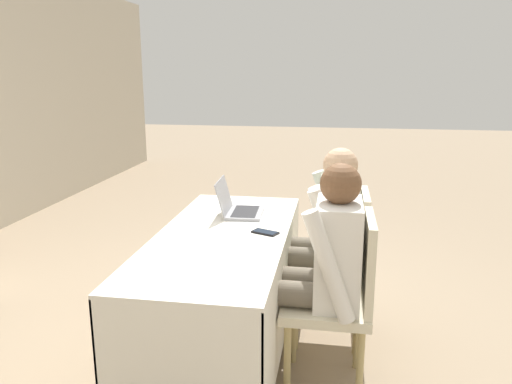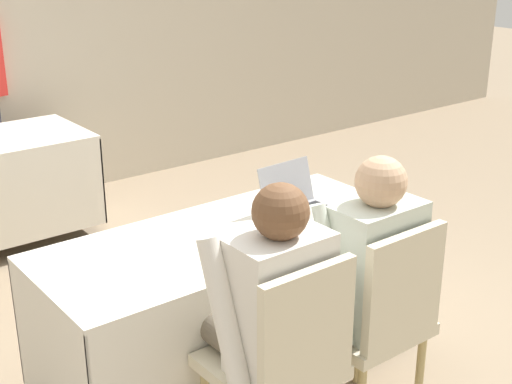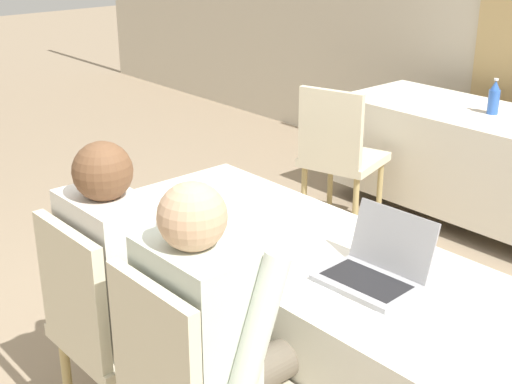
{
  "view_description": "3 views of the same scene",
  "coord_description": "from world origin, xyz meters",
  "views": [
    {
      "loc": [
        -2.6,
        -0.62,
        1.62
      ],
      "look_at": [
        0.0,
        -0.19,
        0.97
      ],
      "focal_mm": 35.0,
      "sensor_mm": 36.0,
      "label": 1
    },
    {
      "loc": [
        -1.67,
        -2.35,
        1.98
      ],
      "look_at": [
        0.0,
        -0.19,
        0.97
      ],
      "focal_mm": 50.0,
      "sensor_mm": 36.0,
      "label": 2
    },
    {
      "loc": [
        1.73,
        -1.71,
        1.88
      ],
      "look_at": [
        0.0,
        -0.19,
        0.97
      ],
      "focal_mm": 50.0,
      "sensor_mm": 36.0,
      "label": 3
    }
  ],
  "objects": [
    {
      "name": "laptop",
      "position": [
        0.4,
        -0.02,
        0.76
      ],
      "size": [
        0.33,
        0.29,
        0.22
      ],
      "rotation": [
        0.0,
        0.0,
        0.05
      ],
      "color": "#99999E",
      "rests_on": "conference_table_near"
    },
    {
      "name": "person_checkered_shirt",
      "position": [
        -0.25,
        -0.57,
        0.68
      ],
      "size": [
        0.5,
        0.52,
        1.19
      ],
      "rotation": [
        0.0,
        0.0,
        3.14
      ],
      "color": "#665B4C",
      "rests_on": "ground_plane"
    },
    {
      "name": "person_white_shirt",
      "position": [
        0.25,
        -0.57,
        0.68
      ],
      "size": [
        0.5,
        0.52,
        1.19
      ],
      "rotation": [
        0.0,
        0.0,
        3.14
      ],
      "color": "#665B4C",
      "rests_on": "ground_plane"
    },
    {
      "name": "chair_near_left",
      "position": [
        -0.25,
        -0.67,
        0.52
      ],
      "size": [
        0.44,
        0.44,
        0.93
      ],
      "rotation": [
        0.0,
        0.0,
        3.14
      ],
      "color": "tan",
      "rests_on": "ground_plane"
    },
    {
      "name": "chair_near_right",
      "position": [
        0.25,
        -0.67,
        0.52
      ],
      "size": [
        0.44,
        0.44,
        0.93
      ],
      "rotation": [
        0.0,
        0.0,
        3.14
      ],
      "color": "tan",
      "rests_on": "ground_plane"
    },
    {
      "name": "conference_table_near",
      "position": [
        0.0,
        0.0,
        0.54
      ],
      "size": [
        1.72,
        0.73,
        0.72
      ],
      "color": "white",
      "rests_on": "ground_plane"
    },
    {
      "name": "paper_beside_laptop",
      "position": [
        0.66,
        -0.08,
        0.72
      ],
      "size": [
        0.28,
        0.34,
        0.0
      ],
      "rotation": [
        0.0,
        0.0,
        -0.28
      ],
      "color": "white",
      "rests_on": "conference_table_near"
    },
    {
      "name": "paper_centre_table",
      "position": [
        0.29,
        -0.12,
        0.72
      ],
      "size": [
        0.3,
        0.35,
        0.0
      ],
      "rotation": [
        0.0,
        0.0,
        -0.36
      ],
      "color": "white",
      "rests_on": "conference_table_near"
    },
    {
      "name": "cell_phone",
      "position": [
        0.05,
        -0.24,
        0.73
      ],
      "size": [
        0.13,
        0.16,
        0.01
      ],
      "rotation": [
        0.0,
        0.0,
        -0.4
      ],
      "color": "black",
      "rests_on": "conference_table_near"
    },
    {
      "name": "ground_plane",
      "position": [
        0.0,
        0.0,
        0.0
      ],
      "size": [
        24.0,
        24.0,
        0.0
      ],
      "primitive_type": "plane",
      "color": "gray"
    }
  ]
}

